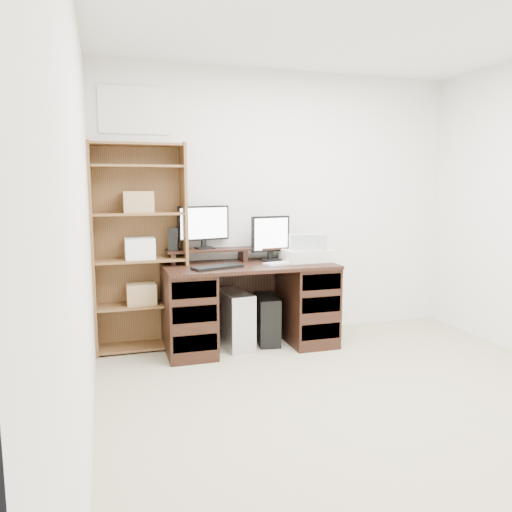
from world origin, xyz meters
name	(u,v)px	position (x,y,z in m)	size (l,w,h in m)	color
room	(396,218)	(0.00, 0.00, 1.25)	(3.54, 4.04, 2.54)	tan
desk	(249,304)	(-0.42, 1.64, 0.39)	(1.50, 0.70, 0.75)	black
riser_shelf	(243,251)	(-0.42, 1.85, 0.84)	(1.40, 0.22, 0.12)	black
monitor_wide	(204,225)	(-0.78, 1.89, 1.09)	(0.48, 0.16, 0.39)	black
monitor_small	(271,236)	(-0.18, 1.77, 0.97)	(0.38, 0.16, 0.41)	black
speaker	(174,239)	(-1.06, 1.83, 0.97)	(0.08, 0.08, 0.20)	black
keyboard_black	(218,267)	(-0.74, 1.48, 0.76)	(0.43, 0.14, 0.02)	black
keyboard_white	(286,263)	(-0.11, 1.55, 0.76)	(0.41, 0.12, 0.02)	silver
mouse	(308,261)	(0.10, 1.54, 0.77)	(0.10, 0.06, 0.04)	silver
printer	(307,255)	(0.14, 1.65, 0.80)	(0.44, 0.33, 0.11)	beige
basket	(307,242)	(0.14, 1.65, 0.93)	(0.33, 0.23, 0.14)	#9FA5AA
tower_silver	(234,319)	(-0.56, 1.68, 0.25)	(0.22, 0.50, 0.50)	silver
tower_black	(267,319)	(-0.24, 1.70, 0.22)	(0.25, 0.46, 0.43)	black
bookshelf	(140,246)	(-1.35, 1.86, 0.92)	(0.80, 0.30, 1.80)	brown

